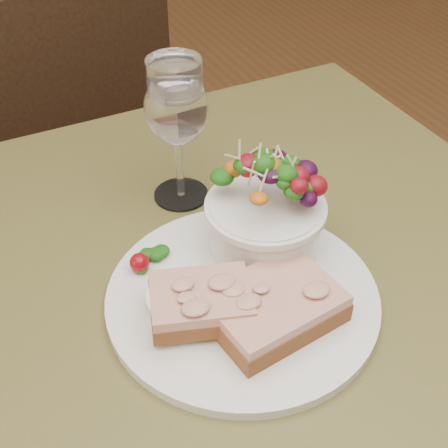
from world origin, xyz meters
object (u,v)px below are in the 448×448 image
cafe_table (236,337)px  dinner_plate (242,297)px  sandwich_front (273,306)px  chair_far (60,222)px  sandwich_back (201,302)px  ramekin (181,306)px  wine_glass (177,112)px  salad_bowl (266,205)px

cafe_table → dinner_plate: (-0.01, -0.03, 0.11)m
cafe_table → sandwich_front: sandwich_front is taller
chair_far → sandwich_back: bearing=72.1°
chair_far → sandwich_back: (0.01, -0.79, 0.49)m
sandwich_back → ramekin: size_ratio=1.90×
chair_far → wine_glass: (0.08, -0.59, 0.58)m
dinner_plate → ramekin: size_ratio=4.61×
cafe_table → ramekin: ramekin is taller
sandwich_back → salad_bowl: salad_bowl is taller
sandwich_front → salad_bowl: size_ratio=1.10×
sandwich_back → chair_far: bearing=108.8°
salad_bowl → wine_glass: size_ratio=0.73×
dinner_plate → sandwich_front: 0.05m
dinner_plate → wine_glass: 0.23m
cafe_table → salad_bowl: bearing=26.2°
wine_glass → dinner_plate: bearing=-94.3°
cafe_table → salad_bowl: (0.05, 0.02, 0.17)m
sandwich_front → ramekin: 0.09m
cafe_table → sandwich_front: size_ratio=5.73×
chair_far → sandwich_front: size_ratio=6.44×
ramekin → wine_glass: wine_glass is taller
ramekin → salad_bowl: 0.15m
sandwich_back → salad_bowl: bearing=49.2°
dinner_plate → sandwich_back: (-0.05, -0.01, 0.03)m
chair_far → ramekin: (-0.01, -0.79, 0.49)m
chair_far → sandwich_back: 0.93m
cafe_table → salad_bowl: salad_bowl is taller
ramekin → wine_glass: 0.24m
cafe_table → sandwich_back: size_ratio=6.70×
sandwich_back → wine_glass: (0.07, 0.21, 0.09)m
chair_far → dinner_plate: size_ratio=3.11×
wine_glass → sandwich_back: bearing=-107.8°
sandwich_front → salad_bowl: bearing=57.9°
cafe_table → chair_far: chair_far is taller
chair_far → sandwich_front: 0.96m
chair_far → ramekin: size_ratio=14.34×
chair_far → dinner_plate: (0.07, -0.78, 0.46)m
cafe_table → chair_far: size_ratio=0.89×
salad_bowl → wine_glass: bearing=106.3°
salad_bowl → dinner_plate: bearing=-135.4°
cafe_table → chair_far: (-0.08, 0.75, -0.36)m
salad_bowl → wine_glass: (-0.04, 0.14, 0.05)m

